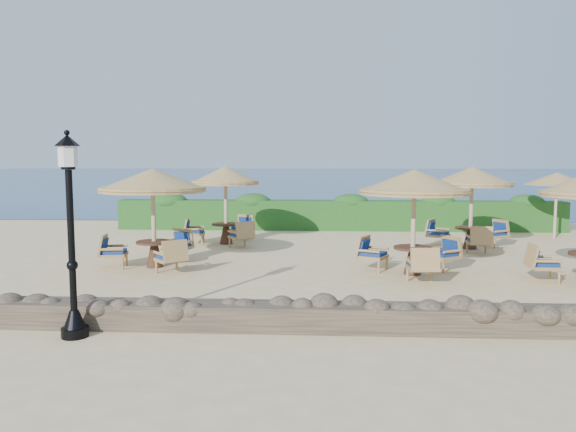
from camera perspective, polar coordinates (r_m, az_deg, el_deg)
The scene contains 10 objects.
ground at distance 15.89m, azimuth 5.99°, elevation -4.75°, with size 120.00×120.00×0.00m, color beige.
sea at distance 85.64m, azimuth 3.72°, elevation 4.01°, with size 160.00×160.00×0.00m, color navy.
hedge at distance 22.92m, azimuth 5.14°, elevation 0.08°, with size 18.00×0.90×1.20m, color #194917.
stone_wall at distance 9.81m, azimuth 7.79°, elevation -10.23°, with size 15.00×0.65×0.44m, color brown.
lamp_post at distance 9.76m, azimuth -21.15°, elevation -2.66°, with size 0.44×0.44×3.31m.
extra_parasol at distance 22.51m, azimuth 25.66°, elevation 3.42°, with size 2.30×2.30×2.41m.
cafe_set_0 at distance 15.37m, azimuth -13.56°, elevation 1.99°, with size 2.86×2.86×2.65m.
cafe_set_1 at distance 14.34m, azimuth 12.67°, elevation 1.66°, with size 2.79×2.80×2.65m.
cafe_set_3 at distance 19.13m, azimuth -6.36°, elevation 2.42°, with size 2.58×2.76×2.65m.
cafe_set_4 at distance 18.90m, azimuth 18.16°, elevation 2.37°, with size 2.77×2.69×2.65m.
Camera 1 is at (-0.79, -15.59, 2.95)m, focal length 35.00 mm.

